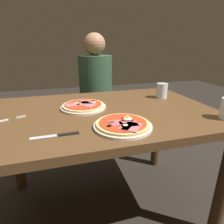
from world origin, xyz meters
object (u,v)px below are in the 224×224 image
Objects in this scene: pizza_across_left at (83,106)px; fork at (6,120)px; water_glass_near at (162,92)px; diner_person at (96,99)px; dining_table at (103,127)px; pizza_foreground at (123,125)px; knife at (59,135)px.

pizza_across_left reaches higher than fork.
diner_person is (-0.33, 0.67, -0.21)m from water_glass_near.
dining_table is 0.83m from diner_person.
fork is at bearing -177.28° from dining_table.
diner_person is (0.22, 0.75, -0.17)m from pizza_across_left.
diner_person reaches higher than fork.
water_glass_near is at bearing 116.44° from diner_person.
dining_table is at bearing -162.85° from water_glass_near.
pizza_foreground is at bearing -24.02° from fork.
dining_table is 1.09× the size of diner_person.
pizza_across_left is (-0.10, 0.06, 0.12)m from dining_table.
fork is (-0.49, -0.02, 0.11)m from dining_table.
pizza_foreground is at bearing -82.33° from dining_table.
dining_table is 0.17m from pizza_across_left.
knife reaches higher than dining_table.
pizza_across_left is at bearing -172.13° from water_glass_near.
fork reaches higher than dining_table.
water_glass_near is at bearing 43.41° from pizza_foreground.
knife is at bearing -44.72° from fork.
fork is 0.35m from knife.
pizza_across_left is at bearing 66.00° from knife.
diner_person is at bearing 73.48° from pizza_across_left.
water_glass_near is at bearing 9.82° from fork.
diner_person is at bearing 53.66° from fork.
pizza_foreground is 1.77× the size of fork.
knife is at bearing -114.00° from pizza_across_left.
water_glass_near is at bearing 7.87° from pizza_across_left.
water_glass_near reaches higher than fork.
pizza_across_left reaches higher than knife.
dining_table is at bearing 97.67° from pizza_foreground.
fork is at bearing 53.66° from diner_person.
pizza_foreground is 2.61× the size of water_glass_near.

